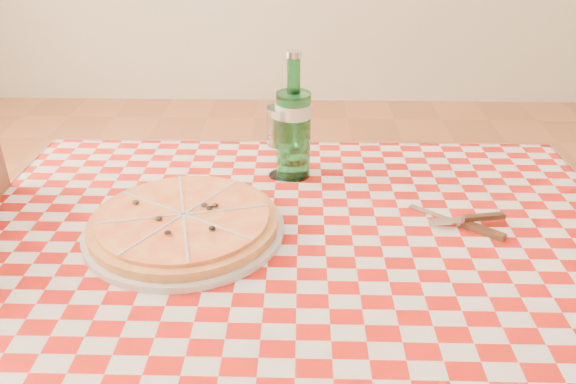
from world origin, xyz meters
name	(u,v)px	position (x,y,z in m)	size (l,w,h in m)	color
dining_table	(297,276)	(0.00, 0.00, 0.66)	(1.20, 0.80, 0.75)	brown
tablecloth	(298,236)	(0.00, 0.00, 0.75)	(1.30, 0.90, 0.01)	#971009
pizza_plate	(184,221)	(-0.22, 0.00, 0.78)	(0.38, 0.38, 0.05)	#C48A41
water_bottle	(293,116)	(-0.01, 0.26, 0.90)	(0.08, 0.08, 0.29)	#186129
wine_glass	(281,143)	(-0.04, 0.25, 0.84)	(0.07, 0.07, 0.17)	white
cutlery	(463,221)	(0.32, 0.04, 0.77)	(0.21, 0.18, 0.02)	silver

